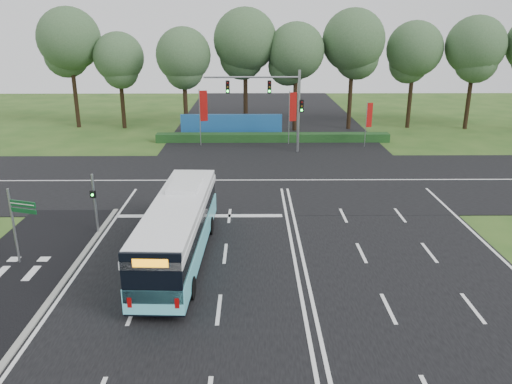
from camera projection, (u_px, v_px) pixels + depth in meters
ground at (293, 254)px, 24.12m from camera, size 120.00×120.00×0.00m
road_main at (293, 254)px, 24.11m from camera, size 20.00×120.00×0.04m
road_cross at (280, 180)px, 35.49m from camera, size 120.00×14.00×0.05m
bike_path at (5, 285)px, 21.16m from camera, size 5.00×18.00×0.06m
kerb_strip at (62, 284)px, 21.17m from camera, size 0.25×18.00×0.12m
city_bus at (179, 229)px, 22.99m from camera, size 2.69×11.02×3.14m
pedestrian_signal at (95, 202)px, 25.94m from camera, size 0.30×0.41×3.27m
street_sign at (18, 217)px, 22.34m from camera, size 1.37×0.50×3.65m
banner_flag_left at (203, 110)px, 44.81m from camera, size 0.74×0.20×5.11m
banner_flag_mid at (292, 110)px, 45.36m from camera, size 0.71×0.20×4.88m
banner_flag_right at (369, 118)px, 44.50m from camera, size 0.58×0.23×4.08m
traffic_light_gantry at (278, 98)px, 42.07m from camera, size 8.41×0.28×7.00m
hedge at (273, 138)px, 47.22m from camera, size 22.00×1.20×0.80m
blue_hoarding at (231, 125)px, 49.33m from camera, size 10.00×0.30×2.20m
eucalyptus_row at (304, 46)px, 50.44m from camera, size 53.80×8.81×12.39m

